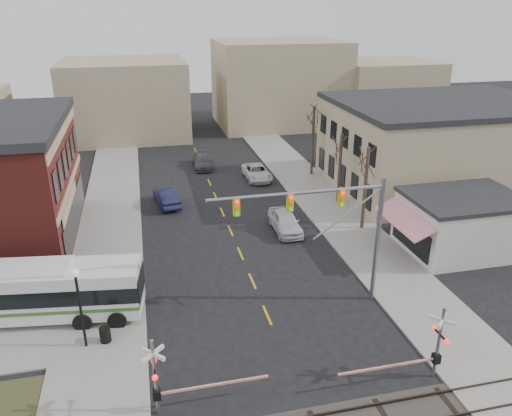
{
  "coord_description": "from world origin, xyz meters",
  "views": [
    {
      "loc": [
        -6.28,
        -21.99,
        17.22
      ],
      "look_at": [
        1.2,
        10.08,
        3.5
      ],
      "focal_mm": 35.0,
      "sensor_mm": 36.0,
      "label": 1
    }
  ],
  "objects_px": {
    "traffic_signal_mast": "(335,218)",
    "rr_crossing_west": "(165,377)",
    "transit_bus": "(28,292)",
    "car_d": "(202,161)",
    "car_c": "(257,172)",
    "pedestrian_near": "(97,307)",
    "pedestrian_far": "(78,275)",
    "trash_bin": "(105,335)",
    "rr_crossing_east": "(431,345)",
    "car_b": "(167,197)",
    "car_a": "(285,222)",
    "street_lamp": "(78,293)"
  },
  "relations": [
    {
      "from": "transit_bus",
      "to": "rr_crossing_west",
      "type": "height_order",
      "value": "rr_crossing_west"
    },
    {
      "from": "car_c",
      "to": "pedestrian_far",
      "type": "relative_size",
      "value": 2.79
    },
    {
      "from": "car_a",
      "to": "pedestrian_far",
      "type": "xyz_separation_m",
      "value": [
        -15.32,
        -5.46,
        0.21
      ]
    },
    {
      "from": "car_c",
      "to": "pedestrian_near",
      "type": "height_order",
      "value": "pedestrian_near"
    },
    {
      "from": "traffic_signal_mast",
      "to": "car_c",
      "type": "relative_size",
      "value": 1.99
    },
    {
      "from": "pedestrian_near",
      "to": "pedestrian_far",
      "type": "bearing_deg",
      "value": 4.62
    },
    {
      "from": "traffic_signal_mast",
      "to": "street_lamp",
      "type": "relative_size",
      "value": 2.2
    },
    {
      "from": "trash_bin",
      "to": "car_b",
      "type": "xyz_separation_m",
      "value": [
        4.55,
        19.27,
        0.23
      ]
    },
    {
      "from": "traffic_signal_mast",
      "to": "car_c",
      "type": "xyz_separation_m",
      "value": [
        1.01,
        23.69,
        -5.04
      ]
    },
    {
      "from": "pedestrian_near",
      "to": "pedestrian_far",
      "type": "distance_m",
      "value": 4.14
    },
    {
      "from": "rr_crossing_west",
      "to": "rr_crossing_east",
      "type": "relative_size",
      "value": 1.0
    },
    {
      "from": "rr_crossing_west",
      "to": "car_d",
      "type": "distance_m",
      "value": 35.97
    },
    {
      "from": "street_lamp",
      "to": "rr_crossing_west",
      "type": "bearing_deg",
      "value": -54.63
    },
    {
      "from": "car_c",
      "to": "pedestrian_near",
      "type": "xyz_separation_m",
      "value": [
        -14.67,
        -22.32,
        0.24
      ]
    },
    {
      "from": "car_c",
      "to": "traffic_signal_mast",
      "type": "bearing_deg",
      "value": -93.8
    },
    {
      "from": "rr_crossing_east",
      "to": "pedestrian_near",
      "type": "height_order",
      "value": "rr_crossing_east"
    },
    {
      "from": "car_a",
      "to": "pedestrian_near",
      "type": "bearing_deg",
      "value": -146.22
    },
    {
      "from": "transit_bus",
      "to": "trash_bin",
      "type": "distance_m",
      "value": 5.55
    },
    {
      "from": "car_c",
      "to": "trash_bin",
      "type": "bearing_deg",
      "value": -121.45
    },
    {
      "from": "street_lamp",
      "to": "car_a",
      "type": "relative_size",
      "value": 0.96
    },
    {
      "from": "car_a",
      "to": "pedestrian_far",
      "type": "bearing_deg",
      "value": -160.46
    },
    {
      "from": "rr_crossing_east",
      "to": "car_b",
      "type": "distance_m",
      "value": 27.92
    },
    {
      "from": "street_lamp",
      "to": "pedestrian_near",
      "type": "relative_size",
      "value": 2.79
    },
    {
      "from": "traffic_signal_mast",
      "to": "car_b",
      "type": "bearing_deg",
      "value": 114.97
    },
    {
      "from": "car_d",
      "to": "pedestrian_near",
      "type": "bearing_deg",
      "value": -106.16
    },
    {
      "from": "trash_bin",
      "to": "car_c",
      "type": "xyz_separation_m",
      "value": [
        14.17,
        24.47,
        0.18
      ]
    },
    {
      "from": "rr_crossing_west",
      "to": "car_d",
      "type": "height_order",
      "value": "rr_crossing_west"
    },
    {
      "from": "traffic_signal_mast",
      "to": "pedestrian_far",
      "type": "bearing_deg",
      "value": 160.65
    },
    {
      "from": "rr_crossing_east",
      "to": "trash_bin",
      "type": "xyz_separation_m",
      "value": [
        -15.48,
        6.39,
        -1.43
      ]
    },
    {
      "from": "pedestrian_far",
      "to": "trash_bin",
      "type": "bearing_deg",
      "value": -141.42
    },
    {
      "from": "rr_crossing_west",
      "to": "pedestrian_far",
      "type": "relative_size",
      "value": 3.03
    },
    {
      "from": "traffic_signal_mast",
      "to": "pedestrian_far",
      "type": "height_order",
      "value": "traffic_signal_mast"
    },
    {
      "from": "traffic_signal_mast",
      "to": "trash_bin",
      "type": "distance_m",
      "value": 14.18
    },
    {
      "from": "car_a",
      "to": "car_b",
      "type": "xyz_separation_m",
      "value": [
        -8.91,
        7.76,
        -0.06
      ]
    },
    {
      "from": "transit_bus",
      "to": "trash_bin",
      "type": "xyz_separation_m",
      "value": [
        4.27,
        -3.28,
        -1.32
      ]
    },
    {
      "from": "trash_bin",
      "to": "pedestrian_near",
      "type": "distance_m",
      "value": 2.25
    },
    {
      "from": "rr_crossing_west",
      "to": "car_a",
      "type": "distance_m",
      "value": 20.24
    },
    {
      "from": "traffic_signal_mast",
      "to": "car_a",
      "type": "height_order",
      "value": "traffic_signal_mast"
    },
    {
      "from": "rr_crossing_west",
      "to": "transit_bus",
      "type": "bearing_deg",
      "value": 128.7
    },
    {
      "from": "trash_bin",
      "to": "pedestrian_far",
      "type": "distance_m",
      "value": 6.36
    },
    {
      "from": "pedestrian_near",
      "to": "rr_crossing_east",
      "type": "bearing_deg",
      "value": -132.7
    },
    {
      "from": "transit_bus",
      "to": "pedestrian_near",
      "type": "xyz_separation_m",
      "value": [
        3.77,
        -1.13,
        -0.9
      ]
    },
    {
      "from": "transit_bus",
      "to": "car_d",
      "type": "height_order",
      "value": "transit_bus"
    },
    {
      "from": "traffic_signal_mast",
      "to": "rr_crossing_west",
      "type": "distance_m",
      "value": 12.7
    },
    {
      "from": "traffic_signal_mast",
      "to": "transit_bus",
      "type": "bearing_deg",
      "value": 171.85
    },
    {
      "from": "car_d",
      "to": "pedestrian_far",
      "type": "height_order",
      "value": "pedestrian_far"
    },
    {
      "from": "street_lamp",
      "to": "car_d",
      "type": "relative_size",
      "value": 0.95
    },
    {
      "from": "car_b",
      "to": "pedestrian_near",
      "type": "bearing_deg",
      "value": 63.8
    },
    {
      "from": "traffic_signal_mast",
      "to": "street_lamp",
      "type": "distance_m",
      "value": 14.4
    },
    {
      "from": "pedestrian_near",
      "to": "car_d",
      "type": "bearing_deg",
      "value": -33.93
    }
  ]
}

